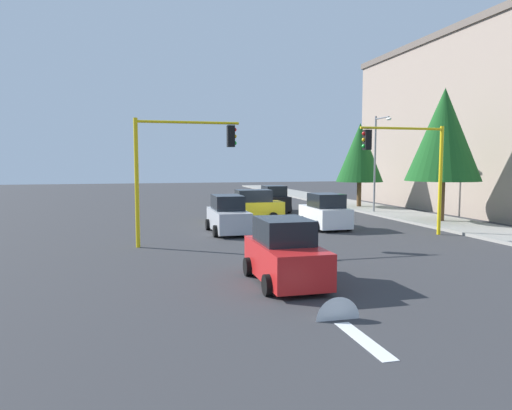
# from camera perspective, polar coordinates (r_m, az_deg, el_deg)

# --- Properties ---
(ground_plane) EXTENTS (120.00, 120.00, 0.00)m
(ground_plane) POSITION_cam_1_polar(r_m,az_deg,el_deg) (28.23, 1.32, -2.36)
(ground_plane) COLOR #353538
(sidewalk_kerb) EXTENTS (80.00, 4.00, 0.15)m
(sidewalk_kerb) POSITION_cam_1_polar(r_m,az_deg,el_deg) (36.86, 15.10, -0.66)
(sidewalk_kerb) COLOR gray
(sidewalk_kerb) RESTS_ON ground
(lane_arrow_near) EXTENTS (2.40, 1.10, 1.10)m
(lane_arrow_near) POSITION_cam_1_polar(r_m,az_deg,el_deg) (16.50, 2.01, -7.74)
(lane_arrow_near) COLOR silver
(lane_arrow_near) RESTS_ON ground
(lane_arrow_mid) EXTENTS (2.40, 1.10, 1.10)m
(lane_arrow_mid) POSITION_cam_1_polar(r_m,az_deg,el_deg) (11.09, 10.98, -14.32)
(lane_arrow_mid) COLOR silver
(lane_arrow_mid) RESTS_ON ground
(apartment_block) EXTENTS (25.37, 9.30, 13.20)m
(apartment_block) POSITION_cam_1_polar(r_m,az_deg,el_deg) (39.89, 26.86, 8.80)
(apartment_block) COLOR gray
(apartment_block) RESTS_ON ground
(traffic_signal_near_right) EXTENTS (0.36, 4.59, 5.60)m
(traffic_signal_near_right) POSITION_cam_1_polar(r_m,az_deg,el_deg) (21.04, -9.31, 5.83)
(traffic_signal_near_right) COLOR yellow
(traffic_signal_near_right) RESTS_ON ground
(traffic_signal_near_left) EXTENTS (0.36, 4.59, 5.52)m
(traffic_signal_near_left) POSITION_cam_1_polar(r_m,az_deg,el_deg) (24.76, 18.02, 5.42)
(traffic_signal_near_left) COLOR yellow
(traffic_signal_near_left) RESTS_ON ground
(street_lamp_curbside) EXTENTS (2.15, 0.28, 7.00)m
(street_lamp_curbside) POSITION_cam_1_polar(r_m,az_deg,el_deg) (34.84, 14.51, 6.07)
(street_lamp_curbside) COLOR slate
(street_lamp_curbside) RESTS_ON ground
(tree_roadside_near) EXTENTS (4.46, 4.46, 8.16)m
(tree_roadside_near) POSITION_cam_1_polar(r_m,az_deg,el_deg) (30.82, 21.76, 7.89)
(tree_roadside_near) COLOR brown
(tree_roadside_near) RESTS_ON ground
(tree_roadside_mid) EXTENTS (3.76, 3.76, 6.85)m
(tree_roadside_mid) POSITION_cam_1_polar(r_m,az_deg,el_deg) (39.11, 12.44, 6.19)
(tree_roadside_mid) COLOR brown
(tree_roadside_mid) RESTS_ON ground
(car_white) EXTENTS (3.70, 2.11, 1.98)m
(car_white) POSITION_cam_1_polar(r_m,az_deg,el_deg) (26.65, 8.35, -0.92)
(car_white) COLOR white
(car_white) RESTS_ON ground
(car_yellow) EXTENTS (2.00, 4.12, 1.98)m
(car_yellow) POSITION_cam_1_polar(r_m,az_deg,el_deg) (29.93, -0.61, -0.21)
(car_yellow) COLOR yellow
(car_yellow) RESTS_ON ground
(car_silver) EXTENTS (4.20, 1.99, 1.98)m
(car_silver) POSITION_cam_1_polar(r_m,az_deg,el_deg) (24.86, -3.40, -1.31)
(car_silver) COLOR #B2B5BA
(car_silver) RESTS_ON ground
(car_black) EXTENTS (3.61, 2.03, 1.98)m
(car_black) POSITION_cam_1_polar(r_m,az_deg,el_deg) (35.43, 2.12, 0.62)
(car_black) COLOR black
(car_black) RESTS_ON ground
(car_red) EXTENTS (3.86, 2.01, 1.98)m
(car_red) POSITION_cam_1_polar(r_m,az_deg,el_deg) (14.54, 3.52, -5.92)
(car_red) COLOR red
(car_red) RESTS_ON ground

